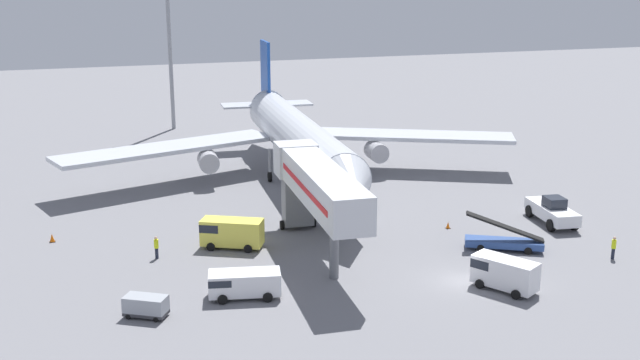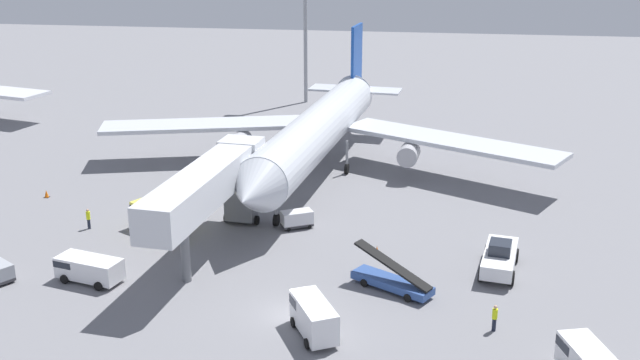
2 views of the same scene
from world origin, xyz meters
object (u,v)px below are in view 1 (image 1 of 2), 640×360
(airplane_at_gate, at_px, (295,136))
(baggage_cart_far_right, at_px, (146,305))
(safety_cone_alpha, at_px, (448,225))
(ground_crew_worker_midground, at_px, (156,247))
(service_van_mid_right, at_px, (503,272))
(pushback_tug, at_px, (552,211))
(baggage_cart_near_left, at_px, (352,214))
(safety_cone_bravo, at_px, (52,238))
(service_van_near_right, at_px, (230,232))
(belt_loader_truck, at_px, (504,241))
(jet_bridge, at_px, (315,184))
(service_van_rear_right, at_px, (242,283))
(apron_light_mast, at_px, (168,3))
(ground_crew_worker_foreground, at_px, (614,247))

(airplane_at_gate, relative_size, baggage_cart_far_right, 16.55)
(safety_cone_alpha, bearing_deg, ground_crew_worker_midground, 177.40)
(service_van_mid_right, relative_size, ground_crew_worker_midground, 2.66)
(pushback_tug, distance_m, baggage_cart_near_left, 17.93)
(safety_cone_alpha, bearing_deg, safety_cone_bravo, 166.37)
(service_van_near_right, bearing_deg, airplane_at_gate, 57.74)
(service_van_mid_right, bearing_deg, baggage_cart_near_left, 104.18)
(belt_loader_truck, xyz_separation_m, safety_cone_alpha, (-1.63, 6.28, -0.45))
(jet_bridge, xyz_separation_m, belt_loader_truck, (14.61, -4.64, -4.94))
(service_van_rear_right, bearing_deg, ground_crew_worker_midground, 115.61)
(service_van_mid_right, bearing_deg, safety_cone_bravo, 144.72)
(service_van_near_right, height_order, safety_cone_bravo, service_van_near_right)
(apron_light_mast, bearing_deg, safety_cone_alpha, -73.91)
(belt_loader_truck, distance_m, service_van_mid_right, 8.34)
(jet_bridge, height_order, service_van_near_right, jet_bridge)
(safety_cone_bravo, bearing_deg, apron_light_mast, 69.20)
(jet_bridge, xyz_separation_m, safety_cone_bravo, (-19.96, 9.62, -5.33))
(pushback_tug, bearing_deg, service_van_near_right, 173.00)
(service_van_rear_right, xyz_separation_m, safety_cone_bravo, (-12.29, 16.37, -0.71))
(airplane_at_gate, xyz_separation_m, belt_loader_truck, (9.39, -26.01, -4.27))
(belt_loader_truck, height_order, safety_cone_bravo, belt_loader_truck)
(apron_light_mast, bearing_deg, service_van_rear_right, -94.71)
(ground_crew_worker_foreground, height_order, apron_light_mast, apron_light_mast)
(baggage_cart_far_right, xyz_separation_m, ground_crew_worker_midground, (2.12, 10.46, 0.17))
(baggage_cart_far_right, height_order, ground_crew_worker_midground, ground_crew_worker_midground)
(belt_loader_truck, distance_m, service_van_near_right, 22.27)
(airplane_at_gate, distance_m, baggage_cart_near_left, 16.00)
(airplane_at_gate, xyz_separation_m, jet_bridge, (-5.22, -21.36, 0.67))
(baggage_cart_near_left, bearing_deg, baggage_cart_far_right, -145.71)
(ground_crew_worker_midground, bearing_deg, apron_light_mast, 79.57)
(jet_bridge, relative_size, baggage_cart_far_right, 6.25)
(airplane_at_gate, xyz_separation_m, baggage_cart_near_left, (0.38, -15.44, -4.18))
(pushback_tug, height_order, baggage_cart_far_right, pushback_tug)
(belt_loader_truck, bearing_deg, baggage_cart_near_left, 130.45)
(ground_crew_worker_foreground, xyz_separation_m, ground_crew_worker_midground, (-33.76, 12.12, -0.00))
(pushback_tug, bearing_deg, belt_loader_truck, -150.58)
(service_van_near_right, distance_m, safety_cone_alpha, 19.27)
(ground_crew_worker_foreground, relative_size, safety_cone_alpha, 3.01)
(baggage_cart_far_right, height_order, baggage_cart_near_left, baggage_cart_near_left)
(ground_crew_worker_midground, relative_size, safety_cone_bravo, 2.51)
(airplane_at_gate, bearing_deg, belt_loader_truck, -70.14)
(service_van_near_right, distance_m, baggage_cart_near_left, 12.09)
(airplane_at_gate, bearing_deg, service_van_near_right, -122.26)
(belt_loader_truck, bearing_deg, safety_cone_bravo, 157.57)
(ground_crew_worker_foreground, height_order, ground_crew_worker_midground, ground_crew_worker_foreground)
(service_van_mid_right, relative_size, safety_cone_alpha, 7.96)
(apron_light_mast, bearing_deg, baggage_cart_near_left, -80.67)
(service_van_rear_right, xyz_separation_m, ground_crew_worker_midground, (-4.57, 9.53, -0.10))
(belt_loader_truck, relative_size, baggage_cart_near_left, 2.08)
(service_van_near_right, height_order, baggage_cart_near_left, service_van_near_right)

